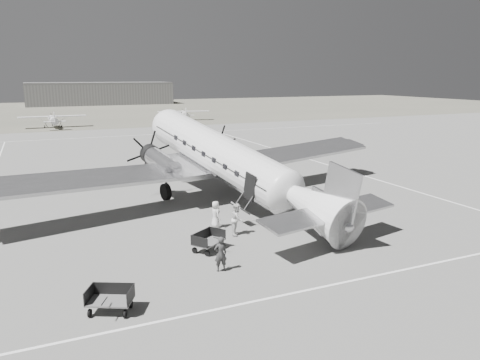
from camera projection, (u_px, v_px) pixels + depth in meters
name	position (u px, v px, depth m)	size (l,w,h in m)	color
ground	(258.00, 199.00, 33.55)	(260.00, 260.00, 0.00)	slate
taxi_line_near	(394.00, 272.00, 21.05)	(60.00, 0.15, 0.01)	silver
taxi_line_right	(390.00, 183.00, 38.27)	(0.15, 80.00, 0.01)	silver
taxi_line_horizon	(140.00, 135.00, 69.25)	(90.00, 0.15, 0.01)	silver
grass_infield	(94.00, 110.00, 118.34)	(260.00, 90.00, 0.01)	#5F5D50
hangar_main	(100.00, 93.00, 141.91)	(42.00, 14.00, 6.60)	slate
dc3_airliner	(228.00, 163.00, 31.11)	(31.19, 21.65, 5.94)	#B3B3B6
light_plane_left	(53.00, 121.00, 78.49)	(10.97, 8.90, 2.28)	silver
light_plane_right	(184.00, 115.00, 91.37)	(10.18, 8.26, 2.11)	silver
baggage_cart_near	(209.00, 241.00, 23.51)	(1.73, 1.22, 0.97)	#565656
baggage_cart_far	(110.00, 300.00, 17.38)	(1.72, 1.22, 0.97)	#565656
ground_crew	(221.00, 254.00, 21.00)	(0.59, 0.39, 1.63)	#323232
ramp_agent	(237.00, 219.00, 25.82)	(0.87, 0.68, 1.79)	silver
passenger	(216.00, 215.00, 27.00)	(0.78, 0.50, 1.59)	silver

